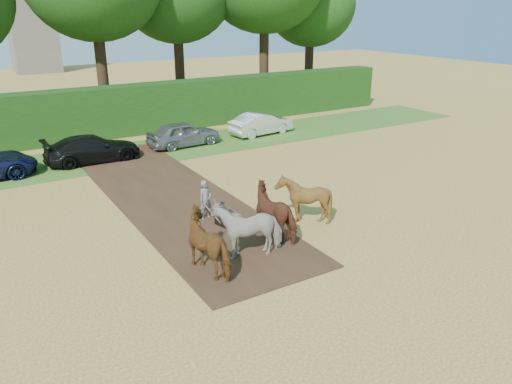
% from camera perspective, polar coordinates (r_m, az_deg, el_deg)
% --- Properties ---
extents(ground, '(120.00, 120.00, 0.00)m').
position_cam_1_polar(ground, '(14.93, -5.00, -9.81)').
color(ground, gold).
rests_on(ground, ground).
extents(earth_strip, '(4.50, 17.00, 0.05)m').
position_cam_1_polar(earth_strip, '(21.29, -9.85, -0.41)').
color(earth_strip, '#472D1C').
rests_on(earth_strip, ground).
extents(grass_verge, '(50.00, 5.00, 0.03)m').
position_cam_1_polar(grass_verge, '(27.28, -18.34, 3.49)').
color(grass_verge, '#38601E').
rests_on(grass_verge, ground).
extents(hedgerow, '(46.00, 1.60, 3.00)m').
position_cam_1_polar(hedgerow, '(31.22, -20.66, 8.10)').
color(hedgerow, '#14380F').
rests_on(hedgerow, ground).
extents(plough_team, '(6.12, 5.00, 1.83)m').
position_cam_1_polar(plough_team, '(16.55, 0.62, -3.02)').
color(plough_team, brown).
rests_on(plough_team, ground).
extents(parked_cars, '(31.16, 2.99, 1.42)m').
position_cam_1_polar(parked_cars, '(26.54, -23.87, 3.83)').
color(parked_cars, '#B1B5B8').
rests_on(parked_cars, ground).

